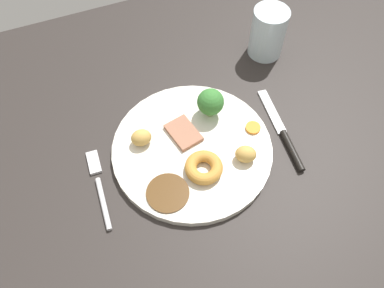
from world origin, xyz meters
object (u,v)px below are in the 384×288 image
object	(u,v)px
dinner_plate	(192,149)
carrot_coin_front	(253,128)
roast_potato_right	(246,154)
fork	(99,186)
roast_potato_left	(141,138)
yorkshire_pudding	(204,168)
water_glass	(268,33)
broccoli_floret	(211,102)
knife	(285,136)
meat_slice_main	(183,133)

from	to	relation	value
dinner_plate	carrot_coin_front	distance (cm)	11.79
dinner_plate	roast_potato_right	xyz separation A→B (cm)	(7.63, -5.57, 2.17)
fork	roast_potato_left	bearing A→B (deg)	-58.60
yorkshire_pudding	roast_potato_right	size ratio (longest dim) A/B	1.77
yorkshire_pudding	roast_potato_left	size ratio (longest dim) A/B	1.80
dinner_plate	roast_potato_left	bearing A→B (deg)	151.57
water_glass	broccoli_floret	bearing A→B (deg)	-146.50
broccoli_floret	knife	world-z (taller)	broccoli_floret
dinner_plate	roast_potato_right	distance (cm)	9.69
meat_slice_main	yorkshire_pudding	xyz separation A→B (cm)	(0.48, -8.24, 0.62)
meat_slice_main	roast_potato_right	distance (cm)	11.90
meat_slice_main	yorkshire_pudding	world-z (taller)	yorkshire_pudding
broccoli_floret	water_glass	xyz separation A→B (cm)	(17.65, 11.68, 0.55)
broccoli_floret	dinner_plate	bearing A→B (deg)	-135.94
fork	knife	bearing A→B (deg)	-91.51
dinner_plate	roast_potato_right	size ratio (longest dim) A/B	7.74
meat_slice_main	fork	bearing A→B (deg)	-166.92
dinner_plate	broccoli_floret	size ratio (longest dim) A/B	4.90
roast_potato_right	knife	bearing A→B (deg)	12.44
roast_potato_right	water_glass	distance (cm)	27.99
roast_potato_left	roast_potato_right	xyz separation A→B (cm)	(15.48, -9.82, -0.00)
carrot_coin_front	knife	xyz separation A→B (cm)	(5.06, -3.10, -1.20)
yorkshire_pudding	roast_potato_right	xyz separation A→B (cm)	(7.53, -0.49, 0.45)
roast_potato_left	broccoli_floret	size ratio (longest dim) A/B	0.62
carrot_coin_front	dinner_plate	bearing A→B (deg)	177.82
dinner_plate	roast_potato_left	size ratio (longest dim) A/B	7.87
fork	water_glass	distance (cm)	44.80
knife	dinner_plate	bearing A→B (deg)	83.87
roast_potato_left	carrot_coin_front	world-z (taller)	roast_potato_left
yorkshire_pudding	knife	size ratio (longest dim) A/B	0.35
roast_potato_right	broccoli_floret	bearing A→B (deg)	98.92
water_glass	dinner_plate	bearing A→B (deg)	-143.57
roast_potato_left	water_glass	size ratio (longest dim) A/B	0.35
fork	knife	size ratio (longest dim) A/B	0.83
meat_slice_main	knife	world-z (taller)	meat_slice_main
dinner_plate	broccoli_floret	world-z (taller)	broccoli_floret
roast_potato_left	broccoli_floret	distance (cm)	13.90
knife	yorkshire_pudding	bearing A→B (deg)	101.05
carrot_coin_front	water_glass	distance (cm)	21.63
roast_potato_left	fork	size ratio (longest dim) A/B	0.24
fork	water_glass	size ratio (longest dim) A/B	1.47
meat_slice_main	broccoli_floret	xyz separation A→B (cm)	(6.25, 2.52, 2.85)
knife	water_glass	size ratio (longest dim) A/B	1.78
roast_potato_left	carrot_coin_front	distance (cm)	20.19
meat_slice_main	broccoli_floret	bearing A→B (deg)	21.94
yorkshire_pudding	broccoli_floret	distance (cm)	12.41
broccoli_floret	water_glass	distance (cm)	21.18
yorkshire_pudding	fork	xyz separation A→B (cm)	(-17.27, 4.34, -2.03)
meat_slice_main	dinner_plate	bearing A→B (deg)	-82.99
yorkshire_pudding	carrot_coin_front	xyz separation A→B (cm)	(11.65, 4.64, -0.77)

